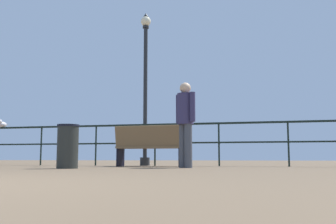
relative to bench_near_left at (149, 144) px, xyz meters
The scene contains 6 objects.
pier_railing 0.91m from the bench_near_left, 96.45° to the left, with size 20.17×0.05×1.10m.
bench_near_left is the anchor object (origin of this frame).
lamppost_center 2.13m from the bench_near_left, 112.07° to the left, with size 0.28×0.28×4.26m.
person_by_bench 1.50m from the bench_near_left, 40.34° to the right, with size 0.48×0.41×1.81m.
seagull_on_rail 4.86m from the bench_near_left, 169.95° to the left, with size 0.17×0.44×0.21m.
trash_bin 2.26m from the bench_near_left, 118.28° to the right, with size 0.43×0.43×0.86m.
Camera 1 is at (2.79, -2.13, 0.21)m, focal length 41.43 mm.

